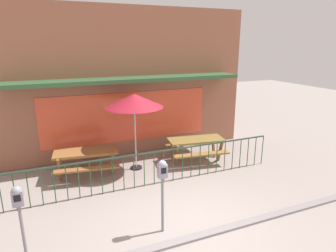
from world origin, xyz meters
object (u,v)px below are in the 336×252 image
at_px(picnic_table_left, 86,156).
at_px(parking_meter_far, 162,177).
at_px(patio_umbrella, 134,101).
at_px(picnic_table_right, 196,144).
at_px(parking_meter_near, 19,205).

xyz_separation_m(picnic_table_left, parking_meter_far, (1.06, -3.35, 0.62)).
distance_m(patio_umbrella, parking_meter_far, 3.43).
relative_size(picnic_table_left, picnic_table_right, 0.99).
relative_size(picnic_table_left, patio_umbrella, 0.83).
xyz_separation_m(picnic_table_left, parking_meter_near, (-1.51, -3.26, 0.55)).
height_order(picnic_table_left, parking_meter_near, parking_meter_near).
height_order(patio_umbrella, parking_meter_far, patio_umbrella).
distance_m(patio_umbrella, parking_meter_near, 4.48).
xyz_separation_m(picnic_table_right, parking_meter_far, (-2.42, -3.09, 0.62)).
relative_size(picnic_table_right, parking_meter_near, 1.32).
height_order(picnic_table_left, picnic_table_right, same).
distance_m(picnic_table_left, parking_meter_far, 3.57).
height_order(picnic_table_left, parking_meter_far, parking_meter_far).
height_order(picnic_table_right, parking_meter_near, parking_meter_near).
bearing_deg(patio_umbrella, picnic_table_right, -5.26).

